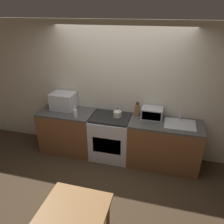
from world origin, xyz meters
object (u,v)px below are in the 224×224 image
object	(u,v)px
bottle	(75,113)
dining_table	(74,216)
microwave	(63,101)
toaster_oven	(152,113)
stove_range	(111,137)
kettle	(117,113)

from	to	relation	value
bottle	dining_table	world-z (taller)	bottle
microwave	dining_table	xyz separation A→B (m)	(1.14, -2.13, -0.44)
toaster_oven	dining_table	size ratio (longest dim) A/B	0.52
dining_table	stove_range	bearing A→B (deg)	93.30
microwave	toaster_oven	xyz separation A→B (m)	(1.78, 0.04, -0.07)
toaster_oven	dining_table	xyz separation A→B (m)	(-0.64, -2.16, -0.37)
toaster_oven	microwave	bearing A→B (deg)	-178.78
stove_range	bottle	world-z (taller)	bottle
bottle	dining_table	size ratio (longest dim) A/B	0.29
microwave	toaster_oven	distance (m)	1.78
bottle	toaster_oven	world-z (taller)	bottle
stove_range	microwave	xyz separation A→B (m)	(-1.02, 0.11, 0.62)
stove_range	microwave	distance (m)	1.20
stove_range	toaster_oven	bearing A→B (deg)	10.94
stove_range	kettle	xyz separation A→B (m)	(0.12, 0.03, 0.53)
bottle	toaster_oven	bearing A→B (deg)	13.67
kettle	bottle	xyz separation A→B (m)	(-0.76, -0.22, 0.00)
bottle	toaster_oven	size ratio (longest dim) A/B	0.56
kettle	toaster_oven	bearing A→B (deg)	10.48
bottle	microwave	bearing A→B (deg)	141.99
bottle	toaster_oven	xyz separation A→B (m)	(1.39, 0.34, 0.02)
stove_range	toaster_oven	xyz separation A→B (m)	(0.76, 0.15, 0.55)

